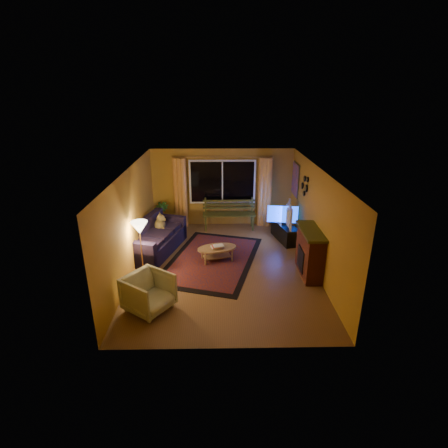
{
  "coord_description": "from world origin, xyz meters",
  "views": [
    {
      "loc": [
        -0.16,
        -7.9,
        4.26
      ],
      "look_at": [
        0.0,
        0.3,
        1.05
      ],
      "focal_mm": 28.0,
      "sensor_mm": 36.0,
      "label": 1
    }
  ],
  "objects_px": {
    "sofa": "(156,236)",
    "bench": "(229,221)",
    "tv_console": "(285,232)",
    "armchair": "(148,291)",
    "floor_lamp": "(141,248)",
    "coffee_table": "(217,254)"
  },
  "relations": [
    {
      "from": "bench",
      "to": "coffee_table",
      "type": "xyz_separation_m",
      "value": [
        -0.39,
        -2.21,
        -0.06
      ]
    },
    {
      "from": "armchair",
      "to": "floor_lamp",
      "type": "bearing_deg",
      "value": 51.17
    },
    {
      "from": "bench",
      "to": "armchair",
      "type": "bearing_deg",
      "value": -113.14
    },
    {
      "from": "sofa",
      "to": "coffee_table",
      "type": "relative_size",
      "value": 2.12
    },
    {
      "from": "floor_lamp",
      "to": "coffee_table",
      "type": "xyz_separation_m",
      "value": [
        1.82,
        0.62,
        -0.48
      ]
    },
    {
      "from": "sofa",
      "to": "bench",
      "type": "bearing_deg",
      "value": 54.53
    },
    {
      "from": "floor_lamp",
      "to": "tv_console",
      "type": "distance_m",
      "value": 4.3
    },
    {
      "from": "tv_console",
      "to": "floor_lamp",
      "type": "bearing_deg",
      "value": -166.86
    },
    {
      "from": "sofa",
      "to": "tv_console",
      "type": "height_order",
      "value": "sofa"
    },
    {
      "from": "floor_lamp",
      "to": "armchair",
      "type": "bearing_deg",
      "value": -74.28
    },
    {
      "from": "armchair",
      "to": "coffee_table",
      "type": "xyz_separation_m",
      "value": [
        1.39,
        2.15,
        -0.24
      ]
    },
    {
      "from": "bench",
      "to": "coffee_table",
      "type": "relative_size",
      "value": 1.61
    },
    {
      "from": "bench",
      "to": "tv_console",
      "type": "bearing_deg",
      "value": -30.63
    },
    {
      "from": "bench",
      "to": "armchair",
      "type": "distance_m",
      "value": 4.72
    },
    {
      "from": "sofa",
      "to": "tv_console",
      "type": "relative_size",
      "value": 1.83
    },
    {
      "from": "sofa",
      "to": "tv_console",
      "type": "xyz_separation_m",
      "value": [
        3.7,
        0.69,
        -0.19
      ]
    },
    {
      "from": "armchair",
      "to": "tv_console",
      "type": "xyz_separation_m",
      "value": [
        3.41,
        3.44,
        -0.18
      ]
    },
    {
      "from": "sofa",
      "to": "floor_lamp",
      "type": "xyz_separation_m",
      "value": [
        -0.14,
        -1.21,
        0.22
      ]
    },
    {
      "from": "tv_console",
      "to": "bench",
      "type": "bearing_deg",
      "value": 137.12
    },
    {
      "from": "sofa",
      "to": "armchair",
      "type": "relative_size",
      "value": 2.57
    },
    {
      "from": "coffee_table",
      "to": "armchair",
      "type": "bearing_deg",
      "value": -122.82
    },
    {
      "from": "bench",
      "to": "armchair",
      "type": "xyz_separation_m",
      "value": [
        -1.77,
        -4.36,
        0.18
      ]
    }
  ]
}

